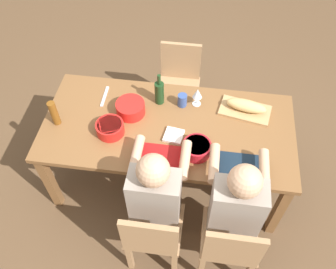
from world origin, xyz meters
The scene contains 20 objects.
ground_plane centered at (0.00, 0.00, 0.00)m, with size 8.00×8.00×0.00m, color brown.
dining_table centered at (0.00, 0.00, 0.66)m, with size 1.97×0.93×0.74m.
chair_far_center centered at (0.00, 0.79, 0.48)m, with size 0.40×0.40×0.85m.
chair_near_right centered at (0.54, -0.79, 0.48)m, with size 0.40×0.40×0.85m.
diner_near_right centered at (0.54, -0.60, 0.70)m, with size 0.41×0.53×1.20m.
chair_near_center centered at (0.00, -0.79, 0.48)m, with size 0.40×0.40×0.85m.
diner_near_center centered at (0.00, -0.60, 0.70)m, with size 0.41×0.53×1.20m.
serving_bowl_greens centered at (-0.31, 0.10, 0.80)m, with size 0.23×0.23×0.11m.
serving_bowl_pasta centered at (0.24, -0.22, 0.79)m, with size 0.21×0.21×0.10m.
serving_bowl_salad centered at (-0.43, -0.12, 0.79)m, with size 0.21×0.21×0.10m.
cutting_board centered at (0.59, 0.24, 0.75)m, with size 0.40×0.22×0.02m, color tan.
bread_loaf centered at (0.59, 0.24, 0.81)m, with size 0.32×0.11×0.09m, color tan.
wine_bottle centered at (-0.10, 0.25, 0.85)m, with size 0.08×0.08×0.29m.
beer_bottle centered at (-0.87, -0.09, 0.85)m, with size 0.06×0.06×0.22m, color brown.
wine_glass centered at (0.20, 0.26, 0.86)m, with size 0.08×0.08×0.17m.
cup_far_center centered at (0.08, 0.24, 0.79)m, with size 0.08×0.08×0.11m, color #334C8C.
placemat_near_right centered at (0.54, -0.30, 0.74)m, with size 0.32×0.23×0.01m, color #142333.
placemat_near_center centered at (0.00, -0.30, 0.74)m, with size 0.32×0.23×0.01m, color maroon.
carving_knife centered at (-0.57, 0.24, 0.74)m, with size 0.23×0.02×0.01m, color silver.
napkin_stack centered at (0.06, -0.10, 0.75)m, with size 0.14×0.14×0.02m, color white.
Camera 1 is at (0.24, -1.77, 2.89)m, focal length 38.23 mm.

